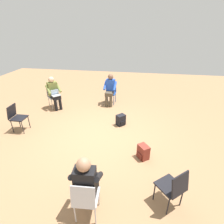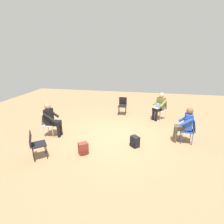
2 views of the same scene
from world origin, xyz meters
The scene contains 11 objects.
ground_plane centered at (0.00, 0.00, 0.00)m, with size 15.61×15.61×0.00m, color #99704C.
chair_east centered at (2.44, 0.32, 0.50)m, with size 0.46×0.42×0.85m.
chair_west centered at (-2.51, -0.09, 0.50)m, with size 0.46×0.42×0.85m.
chair_southwest centered at (-1.75, -2.28, 0.50)m, with size 0.58×0.59×0.85m.
chair_south centered at (0.09, -2.56, 0.50)m, with size 0.41×0.44×0.85m.
chair_northeast centered at (1.98, 1.75, 0.50)m, with size 0.59×0.58×0.85m.
person_with_laptop centered at (-1.64, -2.16, 0.69)m, with size 0.64×0.64×1.24m.
person_in_blue centered at (-2.34, -0.10, 0.69)m, with size 0.54×0.51×1.24m.
person_in_black centered at (2.27, 0.31, 0.69)m, with size 0.54×0.51×1.24m.
backpack_near_laptop_user centered at (0.75, 1.26, 0.16)m, with size 0.34×0.33×0.36m.
backpack_by_empty_chair centered at (-0.75, 0.53, 0.16)m, with size 0.34×0.34×0.36m.
Camera 1 is at (4.22, 1.04, 2.99)m, focal length 28.00 mm.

